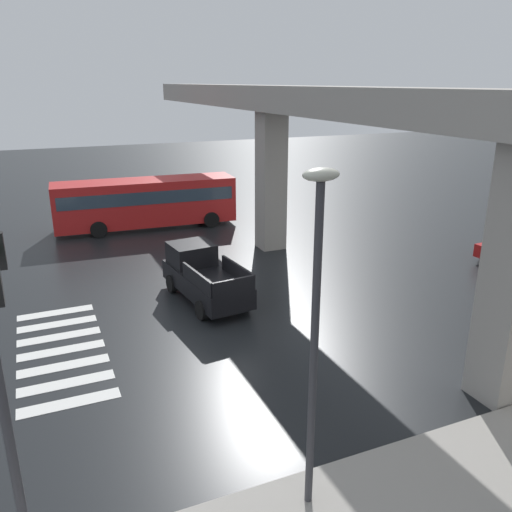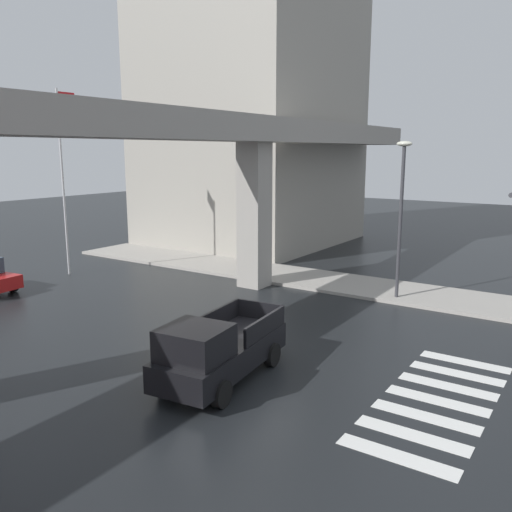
# 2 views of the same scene
# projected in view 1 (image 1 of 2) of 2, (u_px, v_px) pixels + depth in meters

# --- Properties ---
(ground_plane) EXTENTS (120.00, 120.00, 0.00)m
(ground_plane) POSITION_uv_depth(u_px,v_px,m) (224.00, 321.00, 19.80)
(ground_plane) COLOR black
(crosswalk_stripes) EXTENTS (7.15, 2.80, 0.01)m
(crosswalk_stripes) POSITION_uv_depth(u_px,v_px,m) (61.00, 351.00, 17.61)
(crosswalk_stripes) COLOR silver
(crosswalk_stripes) RESTS_ON ground
(elevated_overpass) EXTENTS (51.32, 2.33, 8.45)m
(elevated_overpass) POSITION_uv_depth(u_px,v_px,m) (359.00, 121.00, 19.56)
(elevated_overpass) COLOR #9E9991
(elevated_overpass) RESTS_ON ground
(sidewalk_east) EXTENTS (4.00, 36.00, 0.15)m
(sidewalk_east) POSITION_uv_depth(u_px,v_px,m) (473.00, 493.00, 11.41)
(sidewalk_east) COLOR #9E9991
(sidewalk_east) RESTS_ON ground
(pickup_truck) EXTENTS (5.28, 2.51, 2.08)m
(pickup_truck) POSITION_uv_depth(u_px,v_px,m) (203.00, 276.00, 21.61)
(pickup_truck) COLOR black
(pickup_truck) RESTS_ON ground
(city_bus) EXTENTS (3.25, 10.93, 2.99)m
(city_bus) POSITION_uv_depth(u_px,v_px,m) (146.00, 200.00, 31.90)
(city_bus) COLOR red
(city_bus) RESTS_ON ground
(street_lamp_near_corner) EXTENTS (0.44, 0.70, 7.24)m
(street_lamp_near_corner) POSITION_uv_depth(u_px,v_px,m) (316.00, 311.00, 9.75)
(street_lamp_near_corner) COLOR #38383D
(street_lamp_near_corner) RESTS_ON ground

